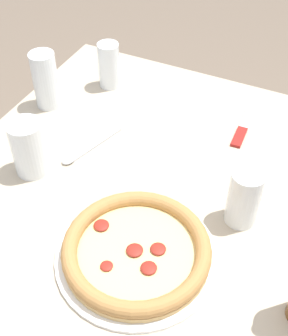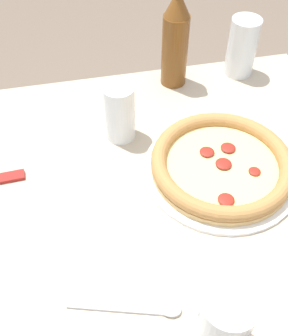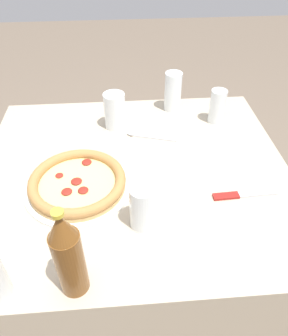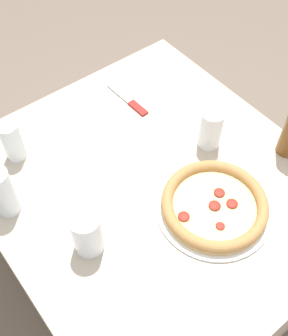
# 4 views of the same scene
# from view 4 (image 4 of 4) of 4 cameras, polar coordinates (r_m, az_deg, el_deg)

# --- Properties ---
(ground_plane) EXTENTS (8.00, 8.00, 0.00)m
(ground_plane) POSITION_cam_4_polar(r_m,az_deg,el_deg) (1.85, 0.91, -14.42)
(ground_plane) COLOR #6B5B4C
(table) EXTENTS (1.02, 0.91, 0.70)m
(table) POSITION_cam_4_polar(r_m,az_deg,el_deg) (1.54, 1.08, -9.37)
(table) COLOR #B7A88E
(table) RESTS_ON ground_plane
(pizza_veggie) EXTENTS (0.33, 0.33, 0.05)m
(pizza_veggie) POSITION_cam_4_polar(r_m,az_deg,el_deg) (1.18, 9.51, -5.00)
(pizza_veggie) COLOR white
(pizza_veggie) RESTS_ON table
(glass_orange_juice) EXTENTS (0.08, 0.08, 0.14)m
(glass_orange_juice) POSITION_cam_4_polar(r_m,az_deg,el_deg) (1.08, -7.66, -8.87)
(glass_orange_juice) COLOR white
(glass_orange_juice) RESTS_ON table
(glass_cola) EXTENTS (0.07, 0.07, 0.16)m
(glass_cola) POSITION_cam_4_polar(r_m,az_deg,el_deg) (1.19, -18.54, -3.32)
(glass_cola) COLOR white
(glass_cola) RESTS_ON table
(glass_iced_tea) EXTENTS (0.06, 0.06, 0.13)m
(glass_iced_tea) POSITION_cam_4_polar(r_m,az_deg,el_deg) (1.31, -17.34, 3.33)
(glass_iced_tea) COLOR white
(glass_iced_tea) RESTS_ON table
(glass_lemonade) EXTENTS (0.07, 0.07, 0.13)m
(glass_lemonade) POSITION_cam_4_polar(r_m,az_deg,el_deg) (1.30, 9.01, 5.06)
(glass_lemonade) COLOR white
(glass_lemonade) RESTS_ON table
(knife) EXTENTS (0.20, 0.03, 0.01)m
(knife) POSITION_cam_4_polar(r_m,az_deg,el_deg) (1.46, -2.09, 9.13)
(knife) COLOR maroon
(knife) RESTS_ON table
(spoon) EXTENTS (0.19, 0.08, 0.01)m
(spoon) POSITION_cam_4_polar(r_m,az_deg,el_deg) (1.20, -7.21, -4.41)
(spoon) COLOR silver
(spoon) RESTS_ON table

